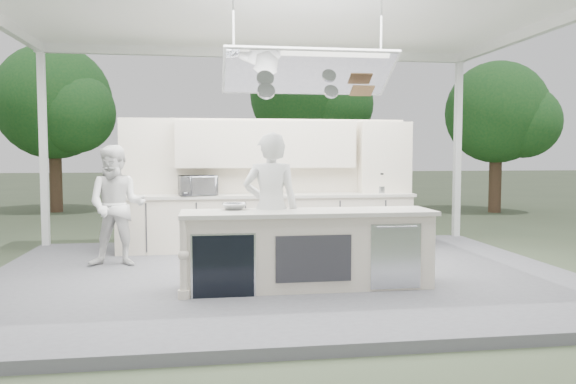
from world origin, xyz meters
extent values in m
plane|color=#424D35|center=(0.00, 0.00, 0.00)|extent=(90.00, 90.00, 0.00)
cube|color=slate|center=(0.00, 0.00, 0.06)|extent=(8.00, 6.00, 0.12)
cube|color=white|center=(3.90, 2.90, 1.85)|extent=(0.12, 0.12, 3.70)
cube|color=white|center=(-3.90, 2.90, 1.85)|extent=(0.12, 0.12, 3.70)
cube|color=white|center=(0.00, 0.00, 3.78)|extent=(8.20, 6.20, 0.16)
cube|color=white|center=(0.00, 2.90, 3.62)|extent=(8.00, 0.12, 0.16)
cube|color=white|center=(3.90, 0.00, 3.62)|extent=(0.12, 6.00, 0.16)
cube|color=white|center=(0.20, -0.90, 2.75)|extent=(2.00, 0.71, 0.43)
cube|color=white|center=(0.20, -0.90, 2.75)|extent=(2.06, 0.76, 0.46)
cylinder|color=white|center=(-0.70, -0.90, 3.23)|extent=(0.02, 0.02, 0.95)
cylinder|color=white|center=(1.10, -0.90, 3.23)|extent=(0.02, 0.02, 0.95)
cylinder|color=silver|center=(-0.30, -0.75, 2.53)|extent=(0.22, 0.14, 0.21)
cylinder|color=silver|center=(0.50, -0.80, 2.53)|extent=(0.18, 0.12, 0.18)
cube|color=#995D3D|center=(0.90, -0.78, 2.55)|extent=(0.28, 0.18, 0.12)
cube|color=beige|center=(0.20, -0.90, 0.57)|extent=(3.00, 0.70, 0.90)
cube|color=silver|center=(0.20, -0.90, 1.04)|extent=(3.10, 0.78, 0.05)
cylinder|color=beige|center=(-1.30, -1.25, 0.58)|extent=(0.11, 0.11, 0.92)
cube|color=black|center=(-0.85, -1.25, 0.48)|extent=(0.70, 0.04, 0.72)
cube|color=silver|center=(-0.85, -1.26, 0.48)|extent=(0.74, 0.03, 0.72)
cube|color=#2B2B2F|center=(0.20, -1.26, 0.54)|extent=(0.90, 0.02, 0.55)
cube|color=silver|center=(1.20, -1.26, 0.54)|extent=(0.62, 0.02, 0.78)
cube|color=beige|center=(0.00, 1.90, 0.57)|extent=(5.00, 0.65, 0.90)
cube|color=silver|center=(0.00, 1.90, 1.04)|extent=(5.08, 0.72, 0.05)
cube|color=beige|center=(0.00, 2.20, 1.25)|extent=(5.00, 0.10, 2.25)
cube|color=beige|center=(0.00, 2.07, 1.92)|extent=(3.10, 0.38, 0.80)
cube|color=beige|center=(2.10, 2.02, 1.67)|extent=(0.90, 0.45, 1.30)
cube|color=#995D3D|center=(2.10, 2.02, 1.67)|extent=(0.84, 0.40, 0.03)
cylinder|color=silver|center=(2.00, 1.88, 1.13)|extent=(0.20, 0.20, 0.12)
cylinder|color=black|center=(2.00, 1.88, 1.29)|extent=(0.17, 0.17, 0.20)
cylinder|color=black|center=(2.35, 1.88, 1.12)|extent=(0.16, 0.16, 0.10)
cone|color=black|center=(2.35, 1.88, 1.29)|extent=(0.14, 0.14, 0.24)
cylinder|color=brown|center=(-5.50, 10.00, 1.05)|extent=(0.36, 0.36, 2.10)
sphere|color=#295820|center=(-5.50, 10.00, 3.29)|extent=(3.40, 3.40, 3.40)
sphere|color=#295820|center=(-4.82, 9.49, 2.95)|extent=(2.38, 2.38, 2.38)
cylinder|color=brown|center=(2.50, 12.00, 1.22)|extent=(0.36, 0.36, 2.45)
sphere|color=#295820|center=(2.50, 12.00, 3.85)|extent=(4.00, 4.00, 4.00)
sphere|color=#295820|center=(3.30, 11.40, 3.45)|extent=(2.80, 2.80, 2.80)
cylinder|color=brown|center=(7.50, 8.00, 0.96)|extent=(0.36, 0.36, 1.92)
sphere|color=#295820|center=(7.50, 8.00, 2.97)|extent=(3.00, 3.00, 3.00)
sphere|color=#295820|center=(8.10, 7.55, 2.67)|extent=(2.10, 2.10, 2.10)
imported|color=silver|center=(-0.23, -0.64, 1.07)|extent=(0.75, 0.54, 1.91)
imported|color=white|center=(-2.33, 0.79, 1.01)|extent=(0.92, 0.75, 1.77)
imported|color=#AFB0B6|center=(-1.18, 1.75, 1.24)|extent=(0.67, 0.52, 0.33)
imported|color=silver|center=(-0.69, -0.65, 1.11)|extent=(0.34, 0.34, 0.08)
imported|color=silver|center=(-0.71, -0.65, 1.11)|extent=(0.34, 0.34, 0.08)
camera|label=1|loc=(-1.04, -7.63, 1.78)|focal=35.00mm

